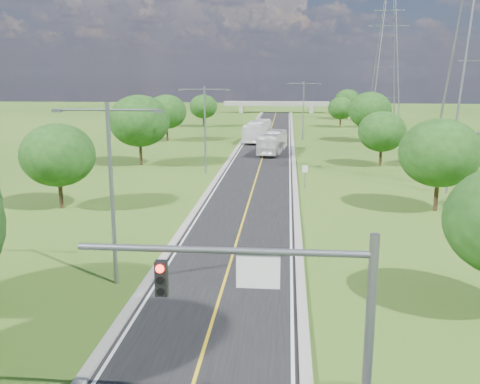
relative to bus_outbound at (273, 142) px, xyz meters
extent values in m
plane|color=#2F4F16|center=(-1.26, -1.40, -1.63)|extent=(260.00, 260.00, 0.00)
cube|color=black|center=(-1.26, 4.60, -1.60)|extent=(8.00, 150.00, 0.06)
cube|color=gray|center=(-5.51, 4.60, -1.52)|extent=(0.50, 150.00, 0.22)
cube|color=gray|center=(2.99, 4.60, -1.52)|extent=(0.50, 150.00, 0.22)
cylinder|color=slate|center=(4.54, -62.40, 1.97)|extent=(0.28, 0.28, 7.20)
cylinder|color=slate|center=(0.34, -62.40, 4.97)|extent=(8.40, 0.20, 0.20)
cube|color=black|center=(-1.46, -62.40, 4.07)|extent=(0.35, 0.28, 1.05)
cylinder|color=#FF140C|center=(-1.46, -62.56, 4.42)|extent=(0.24, 0.06, 0.24)
cube|color=white|center=(1.34, -62.40, 4.37)|extent=(1.25, 0.06, 1.00)
cylinder|color=slate|center=(3.94, -23.40, -0.43)|extent=(0.08, 0.08, 2.40)
cube|color=white|center=(3.94, -23.43, 0.37)|extent=(0.55, 0.04, 0.70)
cube|color=gray|center=(-11.26, 78.60, -0.63)|extent=(1.20, 3.00, 2.00)
cube|color=gray|center=(8.74, 78.60, -0.63)|extent=(1.20, 3.00, 2.00)
cube|color=gray|center=(-1.26, 78.60, 0.97)|extent=(30.00, 3.00, 1.20)
cylinder|color=slate|center=(-7.26, -49.40, 3.37)|extent=(0.22, 0.22, 10.00)
cylinder|color=slate|center=(-8.66, -49.40, 7.97)|extent=(2.80, 0.12, 0.12)
cylinder|color=slate|center=(-5.86, -49.40, 7.97)|extent=(2.80, 0.12, 0.12)
cube|color=slate|center=(-9.96, -49.40, 7.92)|extent=(0.50, 0.25, 0.18)
cube|color=slate|center=(-4.56, -49.40, 7.92)|extent=(0.50, 0.25, 0.18)
cylinder|color=slate|center=(-7.26, -16.40, 3.37)|extent=(0.22, 0.22, 10.00)
cylinder|color=slate|center=(-8.66, -16.40, 7.97)|extent=(2.80, 0.12, 0.12)
cylinder|color=slate|center=(-5.86, -16.40, 7.97)|extent=(2.80, 0.12, 0.12)
cube|color=slate|center=(-9.96, -16.40, 7.92)|extent=(0.50, 0.25, 0.18)
cube|color=slate|center=(-4.56, -16.40, 7.92)|extent=(0.50, 0.25, 0.18)
cylinder|color=slate|center=(4.74, 16.60, 3.37)|extent=(0.22, 0.22, 10.00)
cylinder|color=slate|center=(3.34, 16.60, 7.97)|extent=(2.80, 0.12, 0.12)
cylinder|color=slate|center=(6.14, 16.60, 7.97)|extent=(2.80, 0.12, 0.12)
cube|color=slate|center=(2.04, 16.60, 7.92)|extent=(0.50, 0.25, 0.18)
cube|color=slate|center=(7.44, 16.60, 7.92)|extent=(0.50, 0.25, 0.18)
cube|color=slate|center=(24.74, 53.60, 20.21)|extent=(9.00, 0.25, 0.25)
cube|color=slate|center=(24.74, 53.60, 23.57)|extent=(7.00, 0.25, 0.25)
cylinder|color=black|center=(-17.26, -33.40, -0.28)|extent=(0.36, 0.36, 2.70)
ellipsoid|color=#183D10|center=(-17.26, -33.40, 3.02)|extent=(6.30, 6.30, 5.36)
cylinder|color=black|center=(-16.26, -11.40, -0.01)|extent=(0.36, 0.36, 3.24)
ellipsoid|color=#183D10|center=(-16.26, -11.40, 3.95)|extent=(7.56, 7.56, 6.43)
cylinder|color=black|center=(-18.26, 12.60, -0.19)|extent=(0.36, 0.36, 2.88)
ellipsoid|color=#183D10|center=(-18.26, 12.60, 3.33)|extent=(6.72, 6.72, 5.71)
cylinder|color=black|center=(-15.76, 36.60, -0.37)|extent=(0.36, 0.36, 2.52)
ellipsoid|color=#183D10|center=(-15.76, 36.60, 2.71)|extent=(5.88, 5.88, 5.00)
cylinder|color=black|center=(14.74, -31.40, -0.19)|extent=(0.36, 0.36, 2.88)
ellipsoid|color=#183D10|center=(14.74, -31.40, 3.33)|extent=(6.72, 6.72, 5.71)
cylinder|color=black|center=(13.74, -9.40, -0.37)|extent=(0.36, 0.36, 2.52)
ellipsoid|color=#183D10|center=(13.74, -9.40, 2.71)|extent=(5.88, 5.88, 5.00)
cylinder|color=black|center=(15.74, 14.60, -0.10)|extent=(0.36, 0.36, 3.06)
ellipsoid|color=#183D10|center=(15.74, 14.60, 3.64)|extent=(7.14, 7.14, 6.07)
cylinder|color=black|center=(13.24, 38.60, -0.46)|extent=(0.36, 0.36, 2.34)
ellipsoid|color=#183D10|center=(13.24, 38.60, 2.40)|extent=(5.46, 5.46, 4.64)
cylinder|color=black|center=(16.74, 58.60, -0.28)|extent=(0.36, 0.36, 2.70)
ellipsoid|color=#183D10|center=(16.74, 58.60, 3.02)|extent=(6.30, 6.30, 5.36)
imported|color=silver|center=(0.00, 0.00, 0.00)|extent=(4.14, 11.52, 3.14)
imported|color=white|center=(-2.93, 13.66, 0.15)|extent=(4.32, 12.58, 3.43)
camera|label=1|loc=(2.09, -76.67, 9.91)|focal=40.00mm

